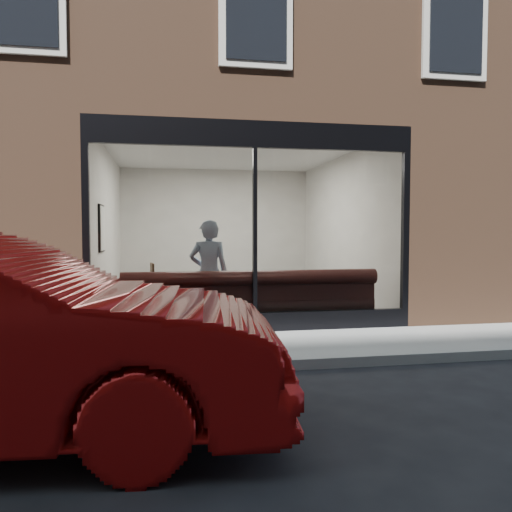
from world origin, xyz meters
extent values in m
plane|color=black|center=(0.00, 0.00, 0.00)|extent=(120.00, 120.00, 0.00)
cube|color=gray|center=(0.00, 1.00, 0.01)|extent=(40.00, 2.00, 0.01)
cube|color=gray|center=(0.00, -0.05, 0.06)|extent=(40.00, 0.10, 0.12)
cube|color=brown|center=(-3.75, 8.00, 1.60)|extent=(2.50, 12.00, 3.20)
cube|color=brown|center=(3.75, 8.00, 1.60)|extent=(2.50, 12.00, 3.20)
cube|color=brown|center=(0.00, 11.00, 1.60)|extent=(5.00, 6.00, 3.20)
plane|color=#2D2D30|center=(0.00, 5.00, 0.02)|extent=(6.00, 6.00, 0.00)
plane|color=white|center=(0.00, 5.00, 3.19)|extent=(6.00, 6.00, 0.00)
plane|color=beige|center=(0.00, 7.99, 1.60)|extent=(5.00, 0.00, 5.00)
plane|color=beige|center=(-2.49, 5.00, 1.60)|extent=(0.00, 6.00, 6.00)
plane|color=beige|center=(2.49, 5.00, 1.60)|extent=(0.00, 6.00, 6.00)
cube|color=black|center=(0.00, 2.05, 0.15)|extent=(5.00, 0.10, 0.30)
cube|color=black|center=(0.00, 2.05, 3.00)|extent=(5.00, 0.10, 0.40)
cube|color=black|center=(0.00, 2.05, 1.55)|extent=(0.06, 0.10, 2.50)
plane|color=white|center=(0.00, 2.02, 1.55)|extent=(4.80, 0.00, 4.80)
cube|color=#3A1615|center=(0.00, 2.45, 0.23)|extent=(4.00, 0.55, 0.45)
imported|color=#97AECC|center=(-0.65, 2.69, 0.86)|extent=(0.67, 0.48, 1.73)
cube|color=black|center=(-1.46, 3.35, 0.74)|extent=(0.74, 0.74, 0.04)
cube|color=black|center=(1.18, 3.17, 0.74)|extent=(0.77, 0.77, 0.04)
cube|color=black|center=(-1.77, 4.03, 0.24)|extent=(0.47, 0.47, 0.04)
cube|color=white|center=(-2.45, 3.93, 1.60)|extent=(0.02, 0.59, 0.79)
camera|label=1|loc=(-1.33, -5.39, 1.55)|focal=35.00mm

